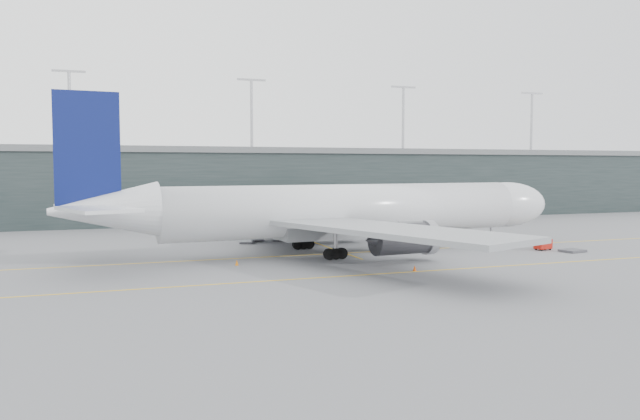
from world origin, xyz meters
name	(u,v)px	position (x,y,z in m)	size (l,w,h in m)	color
ground	(299,251)	(0.00, 0.00, 0.00)	(320.00, 320.00, 0.00)	slate
taxiline_a	(308,255)	(0.00, -4.00, 0.01)	(160.00, 0.25, 0.02)	yellow
taxiline_b	(357,275)	(0.00, -20.00, 0.01)	(160.00, 0.25, 0.02)	yellow
taxiline_lead_main	(291,234)	(5.00, 20.00, 0.01)	(0.25, 60.00, 0.02)	yellow
terminal	(220,183)	(0.00, 58.00, 7.62)	(240.00, 36.00, 29.00)	black
main_aircraft	(345,211)	(5.28, -3.38, 5.50)	(69.95, 65.55, 19.61)	silver
jet_bridge	(351,202)	(17.03, 23.21, 4.94)	(13.97, 44.42, 6.60)	#2B2C31
gse_cart	(543,244)	(31.54, -10.24, 0.83)	(2.39, 1.74, 1.49)	#A1130B
baggage_dolly	(572,251)	(34.00, -13.10, 0.18)	(2.97, 2.38, 0.30)	#3D3D42
uld_a	(247,237)	(-4.82, 10.18, 0.97)	(2.45, 2.21, 1.84)	#35353A
uld_b	(256,235)	(-2.91, 12.20, 0.99)	(2.36, 2.04, 1.88)	#35353A
uld_c	(279,235)	(0.40, 11.08, 0.92)	(2.36, 2.16, 1.74)	#35353A
cone_nose	(545,245)	(33.94, -7.77, 0.36)	(0.45, 0.45, 0.72)	red
cone_wing_stbd	(415,268)	(6.97, -19.60, 0.32)	(0.40, 0.40, 0.64)	#F4550D
cone_wing_port	(334,236)	(9.39, 11.46, 0.38)	(0.48, 0.48, 0.76)	#F1560D
cone_tail	(237,263)	(-10.44, -9.36, 0.33)	(0.42, 0.42, 0.67)	orange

